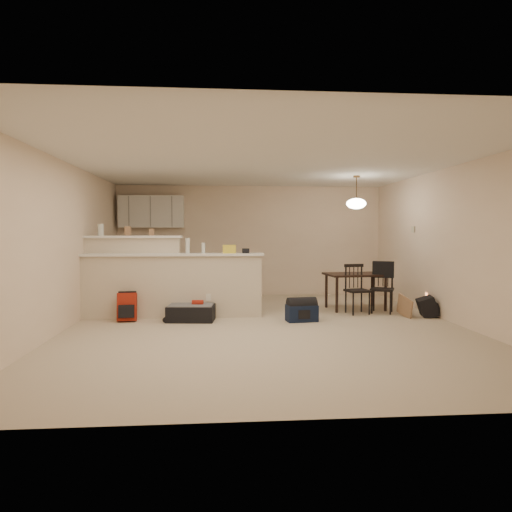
{
  "coord_description": "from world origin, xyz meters",
  "views": [
    {
      "loc": [
        -0.71,
        -6.91,
        1.45
      ],
      "look_at": [
        -0.1,
        0.7,
        1.05
      ],
      "focal_mm": 32.0,
      "sensor_mm": 36.0,
      "label": 1
    }
  ],
  "objects": [
    {
      "name": "jar",
      "position": [
        -2.75,
        1.12,
        1.49
      ],
      "size": [
        0.1,
        0.1,
        0.2
      ],
      "primitive_type": "cylinder",
      "color": "silver",
      "rests_on": "breakfast_bar"
    },
    {
      "name": "breakfast_bar",
      "position": [
        -1.76,
        0.98,
        0.61
      ],
      "size": [
        3.08,
        0.58,
        1.39
      ],
      "color": "beige",
      "rests_on": "ground"
    },
    {
      "name": "kitchen_counter",
      "position": [
        -2.0,
        3.19,
        0.45
      ],
      "size": [
        1.8,
        0.6,
        0.9
      ],
      "primitive_type": "cube",
      "color": "white",
      "rests_on": "ground"
    },
    {
      "name": "upper_cabinets",
      "position": [
        -2.2,
        3.32,
        1.9
      ],
      "size": [
        1.4,
        0.34,
        0.7
      ],
      "primitive_type": "cube",
      "color": "white",
      "rests_on": "room"
    },
    {
      "name": "bottle_a",
      "position": [
        -1.25,
        0.9,
        1.22
      ],
      "size": [
        0.07,
        0.07,
        0.26
      ],
      "primitive_type": "cylinder",
      "color": "silver",
      "rests_on": "breakfast_bar"
    },
    {
      "name": "bottle_b",
      "position": [
        -0.99,
        0.9,
        1.18
      ],
      "size": [
        0.06,
        0.06,
        0.18
      ],
      "primitive_type": "cylinder",
      "color": "silver",
      "rests_on": "breakfast_bar"
    },
    {
      "name": "black_daypack",
      "position": [
        2.85,
        0.61,
        0.16
      ],
      "size": [
        0.34,
        0.42,
        0.33
      ],
      "primitive_type": "cube",
      "rotation": [
        0.0,
        0.0,
        1.32
      ],
      "color": "black",
      "rests_on": "ground"
    },
    {
      "name": "room",
      "position": [
        0.0,
        0.0,
        1.25
      ],
      "size": [
        7.0,
        7.02,
        2.5
      ],
      "color": "#C6B499",
      "rests_on": "ground"
    },
    {
      "name": "pouch",
      "position": [
        -0.26,
        0.9,
        1.13
      ],
      "size": [
        0.12,
        0.1,
        0.08
      ],
      "primitive_type": "cube",
      "color": "#99714F",
      "rests_on": "breakfast_bar"
    },
    {
      "name": "thermostat",
      "position": [
        2.98,
        1.55,
        1.5
      ],
      "size": [
        0.02,
        0.12,
        0.12
      ],
      "primitive_type": "cube",
      "color": "beige",
      "rests_on": "room"
    },
    {
      "name": "red_backpack",
      "position": [
        -2.22,
        0.61,
        0.23
      ],
      "size": [
        0.32,
        0.22,
        0.45
      ],
      "primitive_type": "cube",
      "rotation": [
        0.0,
        0.0,
        0.09
      ],
      "color": "#9D2011",
      "rests_on": "ground"
    },
    {
      "name": "bag_lump",
      "position": [
        -0.54,
        0.9,
        1.16
      ],
      "size": [
        0.22,
        0.18,
        0.14
      ],
      "primitive_type": "cube",
      "color": "#99714F",
      "rests_on": "breakfast_bar"
    },
    {
      "name": "suitcase",
      "position": [
        -1.18,
        0.55,
        0.13
      ],
      "size": [
        0.8,
        0.56,
        0.25
      ],
      "primitive_type": "cube",
      "rotation": [
        0.0,
        0.0,
        -0.1
      ],
      "color": "black",
      "rests_on": "ground"
    },
    {
      "name": "navy_duffel",
      "position": [
        0.62,
        0.36,
        0.13
      ],
      "size": [
        0.52,
        0.33,
        0.27
      ],
      "primitive_type": "cube",
      "rotation": [
        0.0,
        0.0,
        0.13
      ],
      "color": "#101A33",
      "rests_on": "ground"
    },
    {
      "name": "cereal_box",
      "position": [
        -2.29,
        1.12,
        1.47
      ],
      "size": [
        0.1,
        0.07,
        0.16
      ],
      "primitive_type": "cube",
      "color": "#99714F",
      "rests_on": "breakfast_bar"
    },
    {
      "name": "dining_chair_near",
      "position": [
        1.73,
        0.96,
        0.44
      ],
      "size": [
        0.44,
        0.43,
        0.88
      ],
      "primitive_type": null,
      "rotation": [
        0.0,
        0.0,
        0.17
      ],
      "color": "black",
      "rests_on": "ground"
    },
    {
      "name": "small_box",
      "position": [
        -1.88,
        1.12,
        1.45
      ],
      "size": [
        0.08,
        0.06,
        0.12
      ],
      "primitive_type": "cube",
      "color": "#99714F",
      "rests_on": "breakfast_bar"
    },
    {
      "name": "dining_table",
      "position": [
        1.83,
        1.43,
        0.59
      ],
      "size": [
        1.15,
        0.82,
        0.68
      ],
      "rotation": [
        0.0,
        0.0,
        0.1
      ],
      "color": "black",
      "rests_on": "ground"
    },
    {
      "name": "cardboard_sheet",
      "position": [
        2.45,
        0.61,
        0.17
      ],
      "size": [
        0.08,
        0.45,
        0.35
      ],
      "primitive_type": "cube",
      "rotation": [
        0.0,
        0.0,
        1.7
      ],
      "color": "#99714F",
      "rests_on": "ground"
    },
    {
      "name": "dining_chair_far",
      "position": [
        2.2,
        1.02,
        0.45
      ],
      "size": [
        0.52,
        0.51,
        0.9
      ],
      "primitive_type": null,
      "rotation": [
        0.0,
        0.0,
        -0.45
      ],
      "color": "black",
      "rests_on": "ground"
    },
    {
      "name": "pendant_lamp",
      "position": [
        1.83,
        1.43,
        1.99
      ],
      "size": [
        0.36,
        0.36,
        0.62
      ],
      "color": "brown",
      "rests_on": "room"
    }
  ]
}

